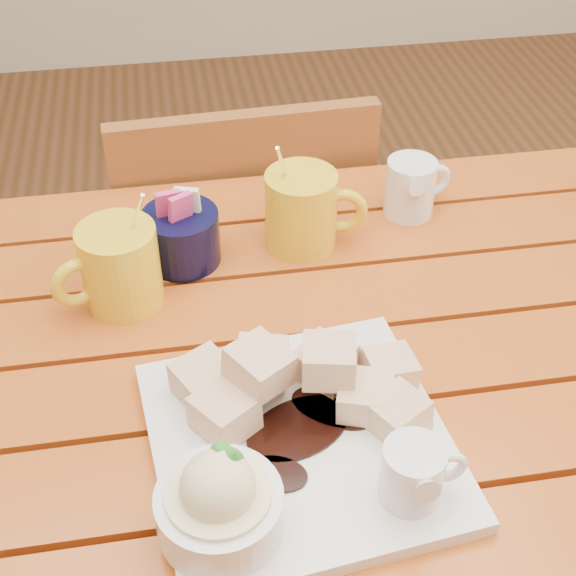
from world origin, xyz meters
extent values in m
cube|color=#AA4216|center=(0.00, -0.23, 0.73)|extent=(1.20, 0.11, 0.03)
cube|color=#AA4216|center=(0.00, -0.11, 0.73)|extent=(1.20, 0.11, 0.03)
cube|color=#AA4216|center=(0.00, 0.00, 0.73)|extent=(1.20, 0.11, 0.03)
cube|color=#AA4216|center=(0.00, 0.11, 0.73)|extent=(1.20, 0.11, 0.03)
cube|color=#AA4216|center=(0.00, 0.23, 0.73)|extent=(1.20, 0.11, 0.03)
cube|color=#AA4216|center=(0.00, 0.34, 0.73)|extent=(1.20, 0.11, 0.03)
cube|color=#AA4216|center=(0.00, 0.36, 0.68)|extent=(1.12, 0.04, 0.08)
cylinder|color=#AA4216|center=(0.55, 0.35, 0.36)|extent=(0.06, 0.06, 0.72)
cube|color=white|center=(-0.02, -0.10, 0.76)|extent=(0.31, 0.31, 0.02)
cube|color=#CB7C3E|center=(0.07, -0.11, 0.79)|extent=(0.07, 0.07, 0.04)
cube|color=#CB7C3E|center=(-0.11, -0.03, 0.79)|extent=(0.07, 0.07, 0.04)
cube|color=#CB7C3E|center=(0.01, -0.05, 0.82)|extent=(0.06, 0.06, 0.04)
cube|color=#CB7C3E|center=(-0.06, -0.05, 0.82)|extent=(0.07, 0.07, 0.04)
cube|color=#CB7C3E|center=(-0.05, -0.01, 0.79)|extent=(0.06, 0.06, 0.04)
cube|color=#CB7C3E|center=(-0.09, -0.08, 0.79)|extent=(0.07, 0.07, 0.04)
cube|color=#CB7C3E|center=(0.04, -0.08, 0.79)|extent=(0.06, 0.06, 0.04)
cube|color=#CB7C3E|center=(0.02, -0.03, 0.79)|extent=(0.07, 0.07, 0.04)
cube|color=#CB7C3E|center=(0.08, -0.05, 0.79)|extent=(0.06, 0.06, 0.04)
cylinder|color=white|center=(-0.11, -0.19, 0.79)|extent=(0.11, 0.11, 0.04)
cylinder|color=beige|center=(-0.11, -0.19, 0.80)|extent=(0.09, 0.09, 0.03)
sphere|color=beige|center=(-0.11, -0.19, 0.82)|extent=(0.06, 0.06, 0.06)
cone|color=green|center=(-0.09, -0.18, 0.85)|extent=(0.04, 0.04, 0.03)
cone|color=green|center=(-0.11, -0.17, 0.85)|extent=(0.03, 0.03, 0.03)
cylinder|color=white|center=(0.06, -0.18, 0.80)|extent=(0.06, 0.06, 0.06)
cylinder|color=black|center=(0.06, -0.18, 0.82)|extent=(0.04, 0.04, 0.01)
cone|color=white|center=(0.06, -0.21, 0.82)|extent=(0.02, 0.02, 0.03)
torus|color=white|center=(0.09, -0.18, 0.80)|extent=(0.04, 0.01, 0.04)
cylinder|color=yellow|center=(-0.19, 0.15, 0.80)|extent=(0.09, 0.09, 0.10)
cylinder|color=black|center=(-0.19, 0.15, 0.84)|extent=(0.08, 0.08, 0.01)
torus|color=yellow|center=(-0.24, 0.13, 0.80)|extent=(0.06, 0.04, 0.06)
cylinder|color=silver|center=(-0.17, 0.16, 0.84)|extent=(0.05, 0.05, 0.13)
cylinder|color=yellow|center=(0.04, 0.23, 0.80)|extent=(0.09, 0.09, 0.10)
cylinder|color=black|center=(0.04, 0.23, 0.84)|extent=(0.08, 0.08, 0.01)
torus|color=yellow|center=(0.09, 0.22, 0.80)|extent=(0.06, 0.03, 0.06)
cylinder|color=silver|center=(0.02, 0.24, 0.84)|extent=(0.04, 0.05, 0.13)
cylinder|color=white|center=(0.19, 0.27, 0.79)|extent=(0.07, 0.07, 0.08)
cylinder|color=white|center=(0.19, 0.27, 0.82)|extent=(0.05, 0.05, 0.01)
cone|color=white|center=(0.19, 0.24, 0.82)|extent=(0.03, 0.03, 0.03)
torus|color=white|center=(0.23, 0.27, 0.79)|extent=(0.05, 0.02, 0.05)
cylinder|color=black|center=(-0.12, 0.22, 0.78)|extent=(0.09, 0.09, 0.07)
cube|color=#DB3B81|center=(-0.13, 0.22, 0.83)|extent=(0.03, 0.02, 0.04)
cube|color=white|center=(-0.10, 0.22, 0.83)|extent=(0.03, 0.02, 0.04)
cube|color=#DB3B81|center=(-0.11, 0.21, 0.83)|extent=(0.03, 0.03, 0.04)
cube|color=brown|center=(-0.02, 0.60, 0.41)|extent=(0.41, 0.41, 0.03)
cylinder|color=brown|center=(0.14, 0.78, 0.20)|extent=(0.03, 0.03, 0.39)
cylinder|color=brown|center=(-0.20, 0.76, 0.20)|extent=(0.03, 0.03, 0.39)
cylinder|color=brown|center=(0.16, 0.44, 0.20)|extent=(0.03, 0.03, 0.39)
cylinder|color=brown|center=(-0.18, 0.42, 0.20)|extent=(0.03, 0.03, 0.39)
cube|color=brown|center=(-0.01, 0.42, 0.63)|extent=(0.40, 0.05, 0.41)
camera|label=1|loc=(-0.12, -0.59, 1.37)|focal=50.00mm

